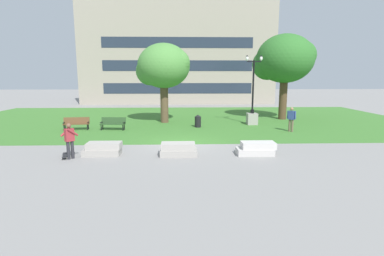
% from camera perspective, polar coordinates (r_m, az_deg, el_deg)
% --- Properties ---
extents(ground_plane, '(140.00, 140.00, 0.00)m').
position_cam_1_polar(ground_plane, '(17.21, -2.13, -3.14)').
color(ground_plane, gray).
extents(grass_lawn, '(40.00, 20.00, 0.02)m').
position_cam_1_polar(grass_lawn, '(27.04, -2.06, 1.68)').
color(grass_lawn, '#3D752D').
rests_on(grass_lawn, ground).
extents(concrete_block_center, '(1.84, 0.90, 0.64)m').
position_cam_1_polar(concrete_block_center, '(15.51, -16.58, -3.86)').
color(concrete_block_center, '#9E9991').
rests_on(concrete_block_center, ground).
extents(concrete_block_left, '(1.80, 0.90, 0.64)m').
position_cam_1_polar(concrete_block_left, '(14.78, -2.60, -4.12)').
color(concrete_block_left, '#9E9991').
rests_on(concrete_block_left, ground).
extents(concrete_block_right, '(1.89, 0.90, 0.64)m').
position_cam_1_polar(concrete_block_right, '(15.30, 12.15, -3.85)').
color(concrete_block_right, '#BCB7B2').
rests_on(concrete_block_right, ground).
extents(person_skateboarder, '(0.80, 0.49, 1.71)m').
position_cam_1_polar(person_skateboarder, '(15.18, -22.29, -1.91)').
color(person_skateboarder, '#28282D').
rests_on(person_skateboarder, ground).
extents(skateboard, '(0.51, 1.03, 0.14)m').
position_cam_1_polar(skateboard, '(15.71, -23.10, -4.91)').
color(skateboard, black).
rests_on(skateboard, ground).
extents(park_bench_near_left, '(1.85, 0.73, 0.90)m').
position_cam_1_polar(park_bench_near_left, '(22.34, -14.80, 0.97)').
color(park_bench_near_left, '#284723').
rests_on(park_bench_near_left, grass_lawn).
extents(park_bench_near_right, '(1.85, 0.76, 0.90)m').
position_cam_1_polar(park_bench_near_right, '(23.16, -21.17, 0.94)').
color(park_bench_near_right, brown).
rests_on(park_bench_near_right, grass_lawn).
extents(lamp_post_right, '(1.32, 0.80, 5.46)m').
position_cam_1_polar(lamp_post_right, '(24.43, 11.41, 3.22)').
color(lamp_post_right, gray).
rests_on(lamp_post_right, grass_lawn).
extents(tree_far_left, '(4.47, 4.26, 6.47)m').
position_cam_1_polar(tree_far_left, '(24.99, -5.52, 11.52)').
color(tree_far_left, brown).
rests_on(tree_far_left, grass_lawn).
extents(tree_far_right, '(5.22, 4.97, 7.45)m').
position_cam_1_polar(tree_far_right, '(28.02, 17.16, 12.34)').
color(tree_far_right, '#4C3823').
rests_on(tree_far_right, grass_lawn).
extents(trash_bin, '(0.49, 0.49, 0.96)m').
position_cam_1_polar(trash_bin, '(22.74, 1.12, 1.37)').
color(trash_bin, black).
rests_on(trash_bin, grass_lawn).
extents(person_bystander_near_lawn, '(0.54, 0.54, 1.71)m').
position_cam_1_polar(person_bystander_near_lawn, '(21.95, 18.40, 1.81)').
color(person_bystander_near_lawn, brown).
rests_on(person_bystander_near_lawn, grass_lawn).
extents(building_facade_distant, '(26.64, 1.03, 13.58)m').
position_cam_1_polar(building_facade_distant, '(41.36, -2.72, 13.94)').
color(building_facade_distant, gray).
rests_on(building_facade_distant, ground).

